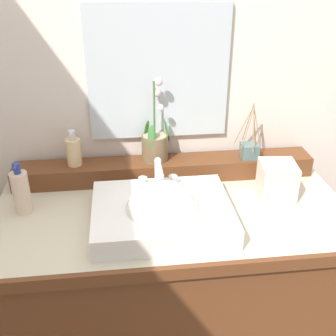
# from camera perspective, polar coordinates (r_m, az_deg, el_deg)

# --- Properties ---
(wall_back) EXTENTS (3.08, 0.20, 2.60)m
(wall_back) POSITION_cam_1_polar(r_m,az_deg,el_deg) (1.73, -1.17, 14.40)
(wall_back) COLOR silver
(wall_back) RESTS_ON ground
(vanity_cabinet) EXTENTS (1.29, 0.64, 0.87)m
(vanity_cabinet) POSITION_cam_1_polar(r_m,az_deg,el_deg) (1.79, 0.53, -17.33)
(vanity_cabinet) COLOR brown
(vanity_cabinet) RESTS_ON ground
(back_ledge) EXTENTS (1.21, 0.13, 0.08)m
(back_ledge) POSITION_cam_1_polar(r_m,az_deg,el_deg) (1.70, -0.43, -0.13)
(back_ledge) COLOR brown
(back_ledge) RESTS_ON vanity_cabinet
(sink_basin) EXTENTS (0.47, 0.37, 0.28)m
(sink_basin) POSITION_cam_1_polar(r_m,az_deg,el_deg) (1.41, -0.82, -6.54)
(sink_basin) COLOR white
(sink_basin) RESTS_ON vanity_cabinet
(potted_plant) EXTENTS (0.12, 0.11, 0.34)m
(potted_plant) POSITION_cam_1_polar(r_m,az_deg,el_deg) (1.66, -1.80, 3.52)
(potted_plant) COLOR brown
(potted_plant) RESTS_ON back_ledge
(soap_dispenser) EXTENTS (0.06, 0.06, 0.15)m
(soap_dispenser) POSITION_cam_1_polar(r_m,az_deg,el_deg) (1.66, -12.89, 2.30)
(soap_dispenser) COLOR beige
(soap_dispenser) RESTS_ON back_ledge
(reed_diffuser) EXTENTS (0.10, 0.13, 0.23)m
(reed_diffuser) POSITION_cam_1_polar(r_m,az_deg,el_deg) (1.72, 11.18, 2.50)
(reed_diffuser) COLOR slate
(reed_diffuser) RESTS_ON back_ledge
(lotion_bottle) EXTENTS (0.06, 0.06, 0.19)m
(lotion_bottle) POSITION_cam_1_polar(r_m,az_deg,el_deg) (1.55, -19.62, -3.08)
(lotion_bottle) COLOR beige
(lotion_bottle) RESTS_ON vanity_cabinet
(tissue_box) EXTENTS (0.14, 0.14, 0.14)m
(tissue_box) POSITION_cam_1_polar(r_m,az_deg,el_deg) (1.61, 14.80, -1.68)
(tissue_box) COLOR beige
(tissue_box) RESTS_ON vanity_cabinet
(mirror) EXTENTS (0.55, 0.02, 0.52)m
(mirror) POSITION_cam_1_polar(r_m,az_deg,el_deg) (1.62, -1.32, 12.94)
(mirror) COLOR silver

